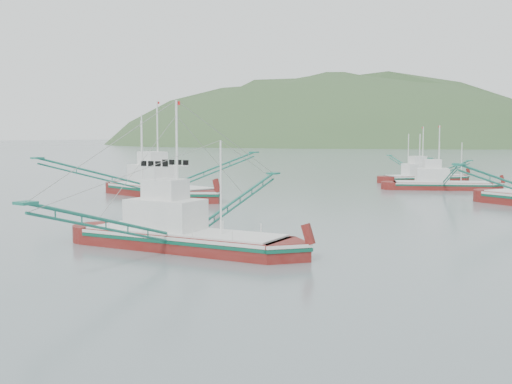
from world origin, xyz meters
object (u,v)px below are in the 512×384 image
Objects in this scene: bg_boat_far at (441,175)px; bg_boat_left at (160,179)px; bg_boat_extra at (424,169)px; main_boat at (181,225)px.

bg_boat_left is at bearing -157.19° from bg_boat_far.
bg_boat_left reaches higher than bg_boat_far.
bg_boat_extra is (-6.35, 11.58, 0.07)m from bg_boat_far.
bg_boat_extra is at bearing 90.35° from main_boat.
bg_boat_far is 13.21m from bg_boat_extra.
bg_boat_far and bg_boat_extra have the same top height.
bg_boat_far is 1.09× the size of bg_boat_extra.
bg_boat_extra is (-7.02, 63.09, 0.41)m from main_boat.
bg_boat_far is 0.72× the size of bg_boat_left.
bg_boat_left is at bearing 129.06° from main_boat.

